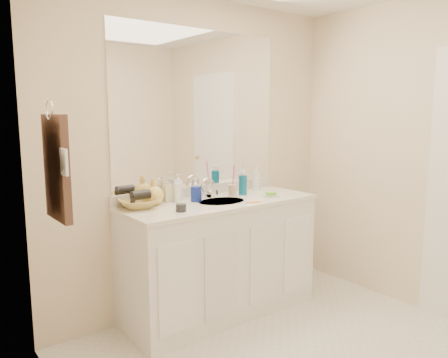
% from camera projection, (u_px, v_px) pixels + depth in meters
% --- Properties ---
extents(wall_back, '(2.60, 0.02, 2.40)m').
position_uv_depth(wall_back, '(199.00, 155.00, 3.43)').
color(wall_back, beige).
rests_on(wall_back, floor).
extents(wall_left, '(0.02, 2.60, 2.40)m').
position_uv_depth(wall_left, '(107.00, 203.00, 1.63)').
color(wall_left, beige).
rests_on(wall_left, floor).
extents(wall_right, '(0.02, 2.60, 2.40)m').
position_uv_depth(wall_right, '(445.00, 158.00, 3.20)').
color(wall_right, beige).
rests_on(wall_right, floor).
extents(vanity_cabinet, '(1.50, 0.55, 0.85)m').
position_uv_depth(vanity_cabinet, '(220.00, 259.00, 3.33)').
color(vanity_cabinet, white).
rests_on(vanity_cabinet, floor).
extents(countertop, '(1.52, 0.57, 0.03)m').
position_uv_depth(countertop, '(220.00, 203.00, 3.27)').
color(countertop, white).
rests_on(countertop, vanity_cabinet).
extents(backsplash, '(1.52, 0.03, 0.08)m').
position_uv_depth(backsplash, '(200.00, 190.00, 3.46)').
color(backsplash, silver).
rests_on(backsplash, countertop).
extents(sink_basin, '(0.37, 0.37, 0.02)m').
position_uv_depth(sink_basin, '(222.00, 203.00, 3.25)').
color(sink_basin, beige).
rests_on(sink_basin, countertop).
extents(faucet, '(0.02, 0.02, 0.11)m').
position_uv_depth(faucet, '(208.00, 190.00, 3.38)').
color(faucet, silver).
rests_on(faucet, countertop).
extents(mirror, '(1.48, 0.01, 1.20)m').
position_uv_depth(mirror, '(199.00, 109.00, 3.37)').
color(mirror, white).
rests_on(mirror, wall_back).
extents(blue_mug, '(0.10, 0.10, 0.11)m').
position_uv_depth(blue_mug, '(196.00, 194.00, 3.24)').
color(blue_mug, navy).
rests_on(blue_mug, countertop).
extents(tan_cup, '(0.08, 0.08, 0.09)m').
position_uv_depth(tan_cup, '(232.00, 190.00, 3.44)').
color(tan_cup, '#CBB08F').
rests_on(tan_cup, countertop).
extents(toothbrush, '(0.02, 0.04, 0.20)m').
position_uv_depth(toothbrush, '(233.00, 177.00, 3.43)').
color(toothbrush, '#FF43B8').
rests_on(toothbrush, tan_cup).
extents(mouthwash_bottle, '(0.08, 0.08, 0.16)m').
position_uv_depth(mouthwash_bottle, '(243.00, 185.00, 3.49)').
color(mouthwash_bottle, '#0A5B82').
rests_on(mouthwash_bottle, countertop).
extents(clear_pump_bottle, '(0.07, 0.07, 0.17)m').
position_uv_depth(clear_pump_bottle, '(256.00, 181.00, 3.69)').
color(clear_pump_bottle, silver).
rests_on(clear_pump_bottle, countertop).
extents(soap_dish, '(0.12, 0.11, 0.01)m').
position_uv_depth(soap_dish, '(271.00, 196.00, 3.41)').
color(soap_dish, silver).
rests_on(soap_dish, countertop).
extents(green_soap, '(0.08, 0.06, 0.03)m').
position_uv_depth(green_soap, '(271.00, 194.00, 3.41)').
color(green_soap, '#6ECC31').
rests_on(green_soap, soap_dish).
extents(orange_comb, '(0.12, 0.06, 0.01)m').
position_uv_depth(orange_comb, '(254.00, 202.00, 3.20)').
color(orange_comb, orange).
rests_on(orange_comb, countertop).
extents(dark_jar, '(0.08, 0.08, 0.05)m').
position_uv_depth(dark_jar, '(181.00, 208.00, 2.91)').
color(dark_jar, '#252529').
rests_on(dark_jar, countertop).
extents(extra_white_bottle, '(0.05, 0.05, 0.14)m').
position_uv_depth(extra_white_bottle, '(178.00, 193.00, 3.18)').
color(extra_white_bottle, white).
rests_on(extra_white_bottle, countertop).
extents(soap_bottle_white, '(0.08, 0.08, 0.20)m').
position_uv_depth(soap_bottle_white, '(178.00, 187.00, 3.28)').
color(soap_bottle_white, white).
rests_on(soap_bottle_white, countertop).
extents(soap_bottle_cream, '(0.09, 0.09, 0.18)m').
position_uv_depth(soap_bottle_cream, '(169.00, 190.00, 3.23)').
color(soap_bottle_cream, beige).
rests_on(soap_bottle_cream, countertop).
extents(soap_bottle_yellow, '(0.19, 0.19, 0.19)m').
position_uv_depth(soap_bottle_yellow, '(154.00, 192.00, 3.12)').
color(soap_bottle_yellow, '#F7D060').
rests_on(soap_bottle_yellow, countertop).
extents(wicker_basket, '(0.31, 0.31, 0.06)m').
position_uv_depth(wicker_basket, '(138.00, 203.00, 3.01)').
color(wicker_basket, '#B09347').
rests_on(wicker_basket, countertop).
extents(hair_dryer, '(0.14, 0.07, 0.07)m').
position_uv_depth(hair_dryer, '(141.00, 195.00, 3.01)').
color(hair_dryer, black).
rests_on(hair_dryer, wicker_basket).
extents(towel_ring, '(0.01, 0.11, 0.11)m').
position_uv_depth(towel_ring, '(49.00, 109.00, 2.20)').
color(towel_ring, silver).
rests_on(towel_ring, wall_left).
extents(hand_towel, '(0.04, 0.32, 0.55)m').
position_uv_depth(hand_towel, '(57.00, 168.00, 2.26)').
color(hand_towel, '#2F1F19').
rests_on(hand_towel, towel_ring).
extents(switch_plate, '(0.01, 0.08, 0.13)m').
position_uv_depth(switch_plate, '(64.00, 162.00, 2.08)').
color(switch_plate, white).
rests_on(switch_plate, wall_left).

